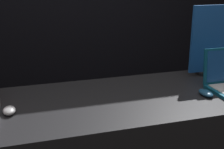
# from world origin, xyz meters

# --- Properties ---
(wall_back) EXTENTS (8.00, 0.05, 2.80)m
(wall_back) POSITION_xyz_m (0.00, 1.78, 1.40)
(wall_back) COLOR black
(wall_back) RESTS_ON ground_plane
(mouse_front) EXTENTS (0.07, 0.10, 0.04)m
(mouse_front) POSITION_xyz_m (-0.56, 0.34, 0.98)
(mouse_front) COLOR #B2B2B7
(mouse_front) RESTS_ON display_counter
(mouse_back) EXTENTS (0.06, 0.12, 0.03)m
(mouse_back) POSITION_xyz_m (0.57, 0.26, 0.98)
(mouse_back) COLOR navy
(mouse_back) RESTS_ON display_counter
(promo_stand_back) EXTENTS (0.33, 0.07, 0.49)m
(promo_stand_back) POSITION_xyz_m (0.82, 0.62, 1.20)
(promo_stand_back) COLOR black
(promo_stand_back) RESTS_ON display_counter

